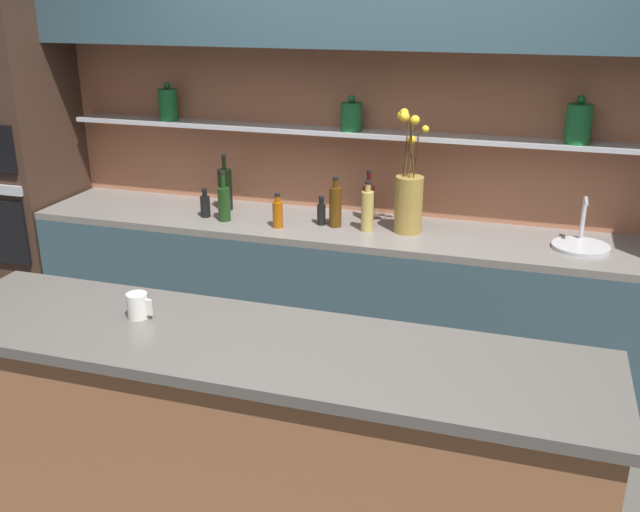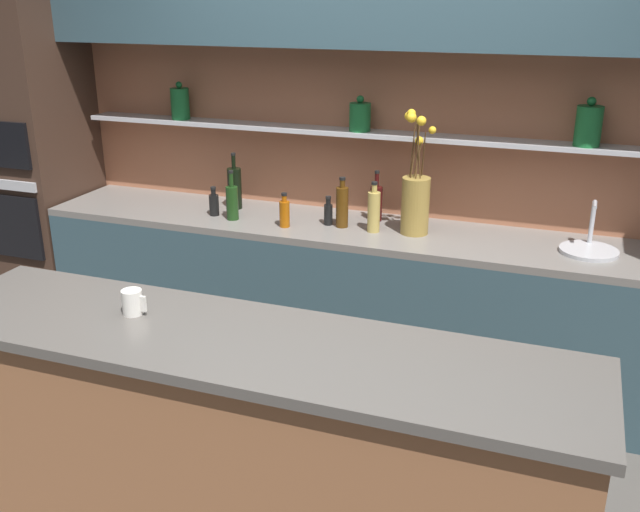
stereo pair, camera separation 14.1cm
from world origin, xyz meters
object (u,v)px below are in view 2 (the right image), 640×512
(flower_vase, at_px, (415,199))
(bottle_spirit_1, at_px, (342,206))
(bottle_spirit_2, at_px, (374,211))
(coffee_mug, at_px, (133,302))
(bottle_wine_3, at_px, (376,202))
(oven_tower, at_px, (35,169))
(bottle_sauce_4, at_px, (285,213))
(bottle_sauce_7, at_px, (328,213))
(bottle_sauce_5, at_px, (214,204))
(bottle_wine_0, at_px, (235,188))
(bottle_wine_6, at_px, (232,202))
(sink_fixture, at_px, (589,248))

(flower_vase, height_order, bottle_spirit_1, flower_vase)
(bottle_spirit_1, distance_m, bottle_spirit_2, 0.19)
(bottle_spirit_2, distance_m, coffee_mug, 1.63)
(flower_vase, distance_m, bottle_wine_3, 0.31)
(bottle_wine_3, bearing_deg, oven_tower, -176.00)
(bottle_sauce_4, bearing_deg, bottle_sauce_7, 28.85)
(bottle_spirit_2, distance_m, bottle_sauce_5, 0.97)
(bottle_wine_0, distance_m, bottle_sauce_4, 0.49)
(bottle_sauce_4, height_order, bottle_sauce_7, bottle_sauce_4)
(flower_vase, xyz_separation_m, bottle_wine_6, (-1.04, -0.11, -0.09))
(bottle_sauce_5, height_order, bottle_sauce_7, bottle_sauce_5)
(bottle_wine_0, bearing_deg, flower_vase, -4.78)
(bottle_spirit_1, relative_size, bottle_spirit_2, 1.01)
(bottle_wine_0, distance_m, coffee_mug, 1.74)
(flower_vase, height_order, coffee_mug, flower_vase)
(bottle_spirit_1, height_order, coffee_mug, bottle_spirit_1)
(bottle_sauce_4, bearing_deg, bottle_wine_0, 151.09)
(bottle_wine_3, bearing_deg, bottle_sauce_5, -166.04)
(bottle_spirit_1, bearing_deg, bottle_spirit_2, -6.49)
(oven_tower, relative_size, bottle_wine_6, 7.46)
(sink_fixture, relative_size, bottle_wine_0, 0.85)
(bottle_wine_3, xyz_separation_m, bottle_sauce_7, (-0.23, -0.17, -0.04))
(bottle_spirit_2, bearing_deg, bottle_wine_0, 170.99)
(sink_fixture, bearing_deg, bottle_wine_3, 172.81)
(coffee_mug, bearing_deg, oven_tower, 138.78)
(bottle_spirit_1, height_order, bottle_sauce_7, bottle_spirit_1)
(bottle_spirit_1, relative_size, bottle_wine_3, 0.97)
(oven_tower, bearing_deg, bottle_sauce_5, -3.01)
(bottle_wine_3, distance_m, bottle_sauce_7, 0.29)
(oven_tower, distance_m, bottle_wine_3, 2.27)
(bottle_spirit_1, bearing_deg, bottle_sauce_5, -176.30)
(sink_fixture, xyz_separation_m, bottle_spirit_2, (-1.12, -0.05, 0.09))
(bottle_sauce_7, bearing_deg, sink_fixture, 0.97)
(bottle_wine_6, bearing_deg, bottle_spirit_1, 7.54)
(bottle_spirit_2, bearing_deg, flower_vase, 13.17)
(bottle_wine_6, bearing_deg, bottle_wine_3, 18.56)
(bottle_spirit_1, relative_size, bottle_wine_6, 0.99)
(bottle_wine_3, xyz_separation_m, bottle_sauce_4, (-0.45, -0.29, -0.03))
(oven_tower, xyz_separation_m, bottle_spirit_2, (2.31, -0.04, -0.03))
(bottle_spirit_1, bearing_deg, bottle_wine_0, 170.34)
(bottle_spirit_1, height_order, bottle_wine_3, bottle_wine_3)
(bottle_sauce_7, xyz_separation_m, coffee_mug, (-0.22, -1.58, 0.08))
(oven_tower, xyz_separation_m, coffee_mug, (1.81, -1.59, -0.00))
(bottle_sauce_5, height_order, bottle_wine_6, bottle_wine_6)
(flower_vase, distance_m, bottle_spirit_1, 0.41)
(oven_tower, distance_m, bottle_spirit_1, 2.12)
(bottle_wine_0, bearing_deg, bottle_wine_3, 3.64)
(bottle_spirit_2, height_order, bottle_sauce_7, bottle_spirit_2)
(sink_fixture, xyz_separation_m, bottle_wine_3, (-1.16, 0.15, 0.08))
(bottle_sauce_4, distance_m, coffee_mug, 1.46)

